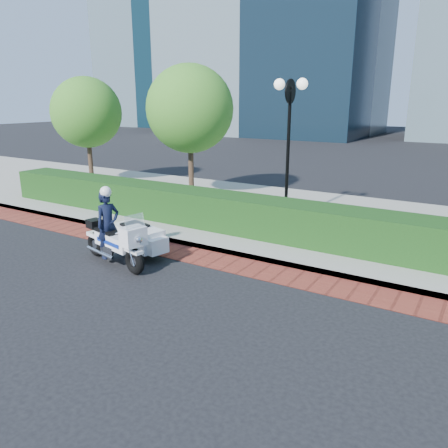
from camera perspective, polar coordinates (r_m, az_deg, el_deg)
The scene contains 9 objects.
ground at distance 10.03m, azimuth -9.70°, elevation -6.46°, with size 120.00×120.00×0.00m, color black.
brick_strip at distance 11.11m, azimuth -4.62°, elevation -3.97°, with size 60.00×1.00×0.01m, color maroon.
sidewalk at distance 14.79m, azimuth 5.70°, elevation 1.38°, with size 60.00×8.00×0.15m, color gray.
hedge_main at distance 12.59m, azimuth 0.95°, elevation 1.57°, with size 18.00×1.20×1.00m, color black.
lamppost at distance 13.19m, azimuth 8.47°, elevation 12.23°, with size 1.02×0.70×4.21m.
tree_a at distance 20.27m, azimuth -17.54°, elevation 13.71°, with size 3.00×3.00×4.58m.
tree_b at distance 16.55m, azimuth -4.48°, elevation 14.74°, with size 3.20×3.20×4.89m.
tower_far_left at distance 68.95m, azimuth -7.69°, elevation 26.96°, with size 16.00×14.00×34.00m, color black.
police_motorcycle at distance 10.78m, azimuth -13.04°, elevation -1.41°, with size 2.29×1.89×1.87m.
Camera 1 is at (6.21, -6.89, 3.80)m, focal length 35.00 mm.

